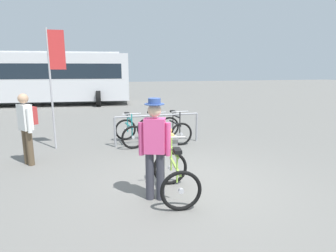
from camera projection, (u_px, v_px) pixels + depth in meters
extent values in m
plane|color=slate|center=(185.00, 183.00, 5.45)|extent=(80.00, 80.00, 0.00)
cylinder|color=#99999E|center=(115.00, 132.00, 7.85)|extent=(0.06, 0.06, 0.85)
cylinder|color=#99999E|center=(197.00, 127.00, 8.53)|extent=(0.06, 0.06, 0.85)
cylinder|color=#99999E|center=(157.00, 115.00, 8.10)|extent=(2.45, 0.16, 0.05)
torus|color=black|center=(125.00, 130.00, 8.62)|extent=(0.67, 0.17, 0.66)
cylinder|color=#B7B7BC|center=(125.00, 130.00, 8.62)|extent=(0.09, 0.07, 0.08)
torus|color=black|center=(133.00, 137.00, 7.69)|extent=(0.67, 0.17, 0.66)
cylinder|color=#B7B7BC|center=(133.00, 137.00, 7.69)|extent=(0.09, 0.07, 0.08)
cube|color=teal|center=(129.00, 126.00, 8.11)|extent=(0.14, 0.92, 0.04)
cube|color=teal|center=(129.00, 118.00, 8.02)|extent=(0.11, 0.61, 0.04)
cylinder|color=teal|center=(127.00, 123.00, 8.27)|extent=(0.03, 0.03, 0.55)
cube|color=black|center=(127.00, 114.00, 8.21)|extent=(0.15, 0.25, 0.06)
cylinder|color=teal|center=(132.00, 125.00, 7.73)|extent=(0.03, 0.03, 0.63)
cylinder|color=#B7B7BC|center=(132.00, 114.00, 7.67)|extent=(0.52, 0.09, 0.03)
torus|color=black|center=(147.00, 128.00, 8.81)|extent=(0.66, 0.17, 0.66)
cylinder|color=#B7B7BC|center=(147.00, 128.00, 8.81)|extent=(0.09, 0.07, 0.08)
torus|color=black|center=(159.00, 136.00, 7.89)|extent=(0.66, 0.17, 0.66)
cylinder|color=#B7B7BC|center=(159.00, 136.00, 7.89)|extent=(0.09, 0.07, 0.08)
cube|color=silver|center=(153.00, 124.00, 8.30)|extent=(0.18, 0.91, 0.04)
cube|color=silver|center=(153.00, 117.00, 8.21)|extent=(0.13, 0.61, 0.04)
cylinder|color=silver|center=(150.00, 122.00, 8.46)|extent=(0.03, 0.03, 0.55)
cube|color=black|center=(150.00, 113.00, 8.40)|extent=(0.16, 0.26, 0.06)
cylinder|color=silver|center=(157.00, 124.00, 7.94)|extent=(0.03, 0.03, 0.63)
cylinder|color=#B7B7BC|center=(157.00, 113.00, 7.87)|extent=(0.52, 0.11, 0.03)
torus|color=black|center=(169.00, 127.00, 9.01)|extent=(0.66, 0.14, 0.66)
cylinder|color=#B7B7BC|center=(169.00, 127.00, 9.01)|extent=(0.09, 0.07, 0.08)
torus|color=black|center=(181.00, 134.00, 8.07)|extent=(0.66, 0.14, 0.66)
cylinder|color=#B7B7BC|center=(181.00, 134.00, 8.07)|extent=(0.09, 0.07, 0.08)
cube|color=black|center=(175.00, 123.00, 8.50)|extent=(0.13, 0.92, 0.04)
cube|color=black|center=(176.00, 116.00, 8.41)|extent=(0.10, 0.61, 0.04)
cylinder|color=black|center=(173.00, 120.00, 8.66)|extent=(0.03, 0.03, 0.55)
cube|color=black|center=(173.00, 112.00, 8.60)|extent=(0.14, 0.25, 0.06)
cylinder|color=black|center=(180.00, 122.00, 8.12)|extent=(0.03, 0.03, 0.63)
cylinder|color=#B7B7BC|center=(180.00, 112.00, 8.06)|extent=(0.52, 0.08, 0.03)
torus|color=black|center=(181.00, 191.00, 4.35)|extent=(0.66, 0.11, 0.66)
cylinder|color=#B7B7BC|center=(181.00, 191.00, 4.35)|extent=(0.08, 0.07, 0.08)
torus|color=black|center=(170.00, 168.00, 5.34)|extent=(0.66, 0.11, 0.66)
cylinder|color=#B7B7BC|center=(170.00, 168.00, 5.34)|extent=(0.08, 0.07, 0.08)
cube|color=#9ED14C|center=(175.00, 166.00, 4.80)|extent=(0.11, 0.92, 0.04)
cube|color=#9ED14C|center=(175.00, 152.00, 4.80)|extent=(0.09, 0.61, 0.04)
cylinder|color=#9ED14C|center=(177.00, 167.00, 4.61)|extent=(0.03, 0.03, 0.55)
cube|color=black|center=(177.00, 151.00, 4.55)|extent=(0.14, 0.25, 0.06)
cylinder|color=#9ED14C|center=(171.00, 154.00, 5.15)|extent=(0.03, 0.03, 0.63)
cylinder|color=#B7B7BC|center=(171.00, 137.00, 5.09)|extent=(0.52, 0.07, 0.03)
cube|color=gray|center=(170.00, 142.00, 5.25)|extent=(0.28, 0.22, 0.22)
ellipsoid|color=tan|center=(170.00, 137.00, 5.23)|extent=(0.19, 0.17, 0.16)
sphere|color=tan|center=(169.00, 130.00, 5.29)|extent=(0.11, 0.11, 0.11)
cylinder|color=#383842|center=(160.00, 176.00, 4.72)|extent=(0.14, 0.14, 0.82)
cylinder|color=#383842|center=(150.00, 176.00, 4.73)|extent=(0.14, 0.14, 0.82)
cube|color=#E54C8C|center=(155.00, 136.00, 4.58)|extent=(0.39, 0.30, 0.58)
cylinder|color=#E54C8C|center=(168.00, 139.00, 4.55)|extent=(0.09, 0.09, 0.55)
cylinder|color=#E54C8C|center=(141.00, 139.00, 4.59)|extent=(0.09, 0.09, 0.55)
sphere|color=beige|center=(154.00, 110.00, 4.50)|extent=(0.22, 0.22, 0.22)
cylinder|color=#334C8C|center=(154.00, 104.00, 4.47)|extent=(0.32, 0.32, 0.02)
cylinder|color=#334C8C|center=(154.00, 101.00, 4.46)|extent=(0.20, 0.20, 0.09)
cylinder|color=brown|center=(30.00, 148.00, 6.38)|extent=(0.14, 0.14, 0.82)
cylinder|color=brown|center=(26.00, 147.00, 6.49)|extent=(0.14, 0.14, 0.82)
cube|color=white|center=(25.00, 117.00, 6.29)|extent=(0.37, 0.39, 0.58)
cylinder|color=white|center=(29.00, 121.00, 6.16)|extent=(0.09, 0.09, 0.55)
cylinder|color=white|center=(20.00, 118.00, 6.42)|extent=(0.09, 0.09, 0.55)
sphere|color=tan|center=(23.00, 98.00, 6.21)|extent=(0.22, 0.22, 0.22)
cube|color=#B23333|center=(32.00, 115.00, 6.41)|extent=(0.27, 0.29, 0.40)
cube|color=silver|center=(43.00, 77.00, 16.59)|extent=(10.16, 3.26, 2.70)
cube|color=#19232D|center=(42.00, 71.00, 16.52)|extent=(9.37, 3.22, 0.84)
cube|color=silver|center=(41.00, 53.00, 16.31)|extent=(9.15, 2.93, 0.08)
cylinder|color=black|center=(99.00, 99.00, 16.15)|extent=(0.32, 0.92, 0.90)
cylinder|color=black|center=(101.00, 95.00, 18.57)|extent=(0.32, 0.92, 0.90)
cylinder|color=#B2B2B7|center=(51.00, 91.00, 7.47)|extent=(0.05, 0.05, 3.20)
cube|color=red|center=(57.00, 50.00, 7.31)|extent=(0.40, 0.03, 1.00)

